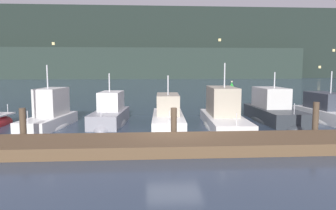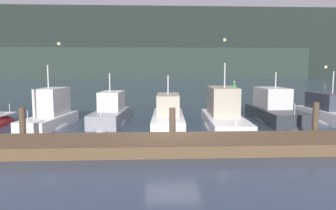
{
  "view_description": "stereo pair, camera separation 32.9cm",
  "coord_description": "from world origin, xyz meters",
  "px_view_note": "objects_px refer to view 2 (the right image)",
  "views": [
    {
      "loc": [
        -1.3,
        -14.49,
        3.32
      ],
      "look_at": [
        0.0,
        3.85,
        1.2
      ],
      "focal_mm": 35.0,
      "sensor_mm": 36.0,
      "label": 1
    },
    {
      "loc": [
        -0.97,
        -14.51,
        3.32
      ],
      "look_at": [
        0.0,
        3.85,
        1.2
      ],
      "focal_mm": 35.0,
      "sensor_mm": 36.0,
      "label": 2
    }
  ],
  "objects_px": {
    "motorboat_berth_4": "(110,119)",
    "motorboat_berth_8": "(331,117)",
    "motorboat_berth_6": "(224,119)",
    "motorboat_berth_5": "(168,122)",
    "motorboat_berth_3": "(50,119)",
    "channel_buoy": "(234,95)",
    "motorboat_berth_7": "(274,115)"
  },
  "relations": [
    {
      "from": "motorboat_berth_3",
      "to": "channel_buoy",
      "type": "distance_m",
      "value": 17.58
    },
    {
      "from": "motorboat_berth_4",
      "to": "motorboat_berth_7",
      "type": "bearing_deg",
      "value": 2.23
    },
    {
      "from": "motorboat_berth_6",
      "to": "channel_buoy",
      "type": "height_order",
      "value": "motorboat_berth_6"
    },
    {
      "from": "motorboat_berth_3",
      "to": "motorboat_berth_4",
      "type": "xyz_separation_m",
      "value": [
        3.26,
        0.78,
        -0.12
      ]
    },
    {
      "from": "motorboat_berth_8",
      "to": "channel_buoy",
      "type": "bearing_deg",
      "value": 107.16
    },
    {
      "from": "channel_buoy",
      "to": "motorboat_berth_7",
      "type": "bearing_deg",
      "value": -90.49
    },
    {
      "from": "motorboat_berth_7",
      "to": "motorboat_berth_8",
      "type": "bearing_deg",
      "value": -7.24
    },
    {
      "from": "motorboat_berth_7",
      "to": "motorboat_berth_5",
      "type": "bearing_deg",
      "value": -168.99
    },
    {
      "from": "motorboat_berth_5",
      "to": "motorboat_berth_4",
      "type": "bearing_deg",
      "value": 164.94
    },
    {
      "from": "motorboat_berth_3",
      "to": "motorboat_berth_6",
      "type": "distance_m",
      "value": 9.79
    },
    {
      "from": "motorboat_berth_8",
      "to": "motorboat_berth_6",
      "type": "bearing_deg",
      "value": -171.3
    },
    {
      "from": "motorboat_berth_6",
      "to": "channel_buoy",
      "type": "distance_m",
      "value": 12.27
    },
    {
      "from": "motorboat_berth_6",
      "to": "motorboat_berth_8",
      "type": "bearing_deg",
      "value": 8.7
    },
    {
      "from": "motorboat_berth_3",
      "to": "motorboat_berth_4",
      "type": "bearing_deg",
      "value": 13.46
    },
    {
      "from": "motorboat_berth_6",
      "to": "channel_buoy",
      "type": "xyz_separation_m",
      "value": [
        3.59,
        11.73,
        0.36
      ]
    },
    {
      "from": "motorboat_berth_6",
      "to": "motorboat_berth_8",
      "type": "xyz_separation_m",
      "value": [
        6.88,
        1.05,
        -0.14
      ]
    },
    {
      "from": "motorboat_berth_4",
      "to": "motorboat_berth_7",
      "type": "xyz_separation_m",
      "value": [
        10.02,
        0.39,
        0.07
      ]
    },
    {
      "from": "motorboat_berth_4",
      "to": "motorboat_berth_8",
      "type": "relative_size",
      "value": 0.84
    },
    {
      "from": "motorboat_berth_7",
      "to": "channel_buoy",
      "type": "height_order",
      "value": "motorboat_berth_7"
    },
    {
      "from": "motorboat_berth_6",
      "to": "motorboat_berth_7",
      "type": "height_order",
      "value": "motorboat_berth_6"
    },
    {
      "from": "motorboat_berth_5",
      "to": "motorboat_berth_8",
      "type": "bearing_deg",
      "value": 4.93
    },
    {
      "from": "motorboat_berth_7",
      "to": "motorboat_berth_6",
      "type": "bearing_deg",
      "value": -157.04
    },
    {
      "from": "motorboat_berth_5",
      "to": "motorboat_berth_8",
      "type": "relative_size",
      "value": 1.06
    },
    {
      "from": "motorboat_berth_4",
      "to": "motorboat_berth_6",
      "type": "xyz_separation_m",
      "value": [
        6.52,
        -1.09,
        0.13
      ]
    },
    {
      "from": "motorboat_berth_3",
      "to": "motorboat_berth_6",
      "type": "xyz_separation_m",
      "value": [
        9.78,
        -0.31,
        0.01
      ]
    },
    {
      "from": "channel_buoy",
      "to": "motorboat_berth_8",
      "type": "bearing_deg",
      "value": -72.84
    },
    {
      "from": "motorboat_berth_4",
      "to": "motorboat_berth_8",
      "type": "height_order",
      "value": "motorboat_berth_8"
    },
    {
      "from": "motorboat_berth_5",
      "to": "motorboat_berth_7",
      "type": "xyz_separation_m",
      "value": [
        6.66,
        1.3,
        0.11
      ]
    },
    {
      "from": "motorboat_berth_3",
      "to": "motorboat_berth_7",
      "type": "relative_size",
      "value": 0.86
    },
    {
      "from": "motorboat_berth_3",
      "to": "motorboat_berth_4",
      "type": "distance_m",
      "value": 3.36
    },
    {
      "from": "motorboat_berth_3",
      "to": "channel_buoy",
      "type": "height_order",
      "value": "motorboat_berth_3"
    },
    {
      "from": "motorboat_berth_3",
      "to": "motorboat_berth_7",
      "type": "distance_m",
      "value": 13.33
    }
  ]
}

